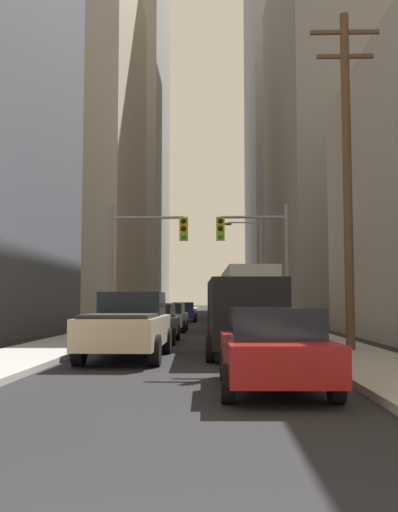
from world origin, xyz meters
The scene contains 17 objects.
sidewalk_left centered at (-4.66, 50.00, 0.07)m, with size 2.60×160.00×0.15m, color #9E9E99.
sidewalk_right centered at (4.66, 50.00, 0.07)m, with size 2.60×160.00×0.15m, color #9E9E99.
city_bus centered at (2.55, 30.58, 1.93)m, with size 2.79×11.56×3.40m.
pickup_truck_beige centered at (-1.72, 13.83, 0.93)m, with size 2.20×5.42×1.90m.
cargo_van_black centered at (1.59, 14.61, 1.29)m, with size 2.19×5.28×2.26m.
sedan_red centered at (1.83, 8.13, 0.77)m, with size 1.95×4.24×1.52m.
sedan_grey centered at (-1.69, 20.01, 0.77)m, with size 1.95×4.24×1.52m.
sedan_silver centered at (-1.75, 28.17, 0.77)m, with size 1.95×4.25×1.52m.
sedan_navy centered at (-1.70, 42.24, 0.77)m, with size 1.95×4.21×1.52m.
traffic_signal_near_left centered at (-2.45, 23.12, 4.03)m, with size 3.58×0.44×6.00m.
traffic_signal_near_right centered at (2.60, 23.12, 4.02)m, with size 3.25×0.44×6.00m.
utility_pole_right centered at (4.92, 15.37, 5.70)m, with size 2.20×0.28×10.84m.
street_lamp_right centered at (3.61, 38.82, 4.58)m, with size 2.73×0.32×7.50m.
building_left_mid_office centered at (-16.72, 50.82, 16.67)m, with size 19.62×18.45×33.34m, color #B7A893.
building_left_far_tower centered at (-16.96, 87.16, 32.09)m, with size 19.01×23.90×64.18m, color gray.
building_right_mid_block centered at (17.08, 50.22, 17.68)m, with size 21.26×26.97×35.35m, color gray.
building_right_far_highrise centered at (19.15, 88.00, 33.12)m, with size 25.89×29.63×66.24m, color #93939E.
Camera 1 is at (0.77, -2.53, 1.65)m, focal length 40.27 mm.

